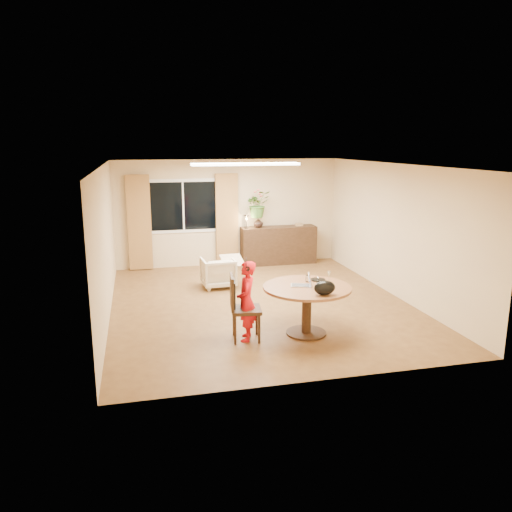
{
  "coord_description": "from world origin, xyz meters",
  "views": [
    {
      "loc": [
        -2.18,
        -8.8,
        2.99
      ],
      "look_at": [
        -0.12,
        -0.2,
        0.98
      ],
      "focal_mm": 35.0,
      "sensor_mm": 36.0,
      "label": 1
    }
  ],
  "objects_px": {
    "dining_chair": "(246,308)",
    "child": "(246,301)",
    "armchair": "(218,272)",
    "sideboard": "(278,245)",
    "dining_table": "(307,297)"
  },
  "relations": [
    {
      "from": "dining_chair",
      "to": "child",
      "type": "relative_size",
      "value": 0.83
    },
    {
      "from": "dining_chair",
      "to": "child",
      "type": "height_order",
      "value": "child"
    },
    {
      "from": "child",
      "to": "sideboard",
      "type": "bearing_deg",
      "value": 172.24
    },
    {
      "from": "child",
      "to": "armchair",
      "type": "height_order",
      "value": "child"
    },
    {
      "from": "dining_table",
      "to": "armchair",
      "type": "bearing_deg",
      "value": 107.49
    },
    {
      "from": "armchair",
      "to": "sideboard",
      "type": "relative_size",
      "value": 0.37
    },
    {
      "from": "dining_chair",
      "to": "sideboard",
      "type": "relative_size",
      "value": 0.55
    },
    {
      "from": "dining_chair",
      "to": "child",
      "type": "distance_m",
      "value": 0.11
    },
    {
      "from": "dining_table",
      "to": "child",
      "type": "relative_size",
      "value": 1.11
    },
    {
      "from": "dining_chair",
      "to": "child",
      "type": "xyz_separation_m",
      "value": [
        0.0,
        -0.0,
        0.11
      ]
    },
    {
      "from": "dining_chair",
      "to": "sideboard",
      "type": "distance_m",
      "value": 5.05
    },
    {
      "from": "dining_chair",
      "to": "armchair",
      "type": "relative_size",
      "value": 1.49
    },
    {
      "from": "dining_chair",
      "to": "sideboard",
      "type": "bearing_deg",
      "value": 75.81
    },
    {
      "from": "armchair",
      "to": "sideboard",
      "type": "bearing_deg",
      "value": -139.46
    },
    {
      "from": "dining_table",
      "to": "armchair",
      "type": "relative_size",
      "value": 2.01
    }
  ]
}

